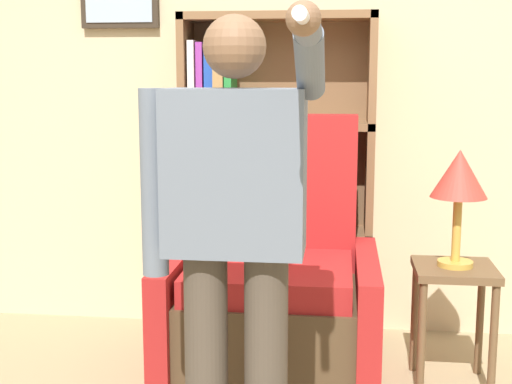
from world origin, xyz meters
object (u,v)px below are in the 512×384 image
object	(u,v)px
table_lamp	(459,179)
person_standing	(234,227)
side_table	(454,292)
bookcase	(257,181)
armchair	(272,300)

from	to	relation	value
table_lamp	person_standing	bearing A→B (deg)	-132.78
side_table	table_lamp	xyz separation A→B (m)	(-0.00, 0.00, 0.53)
side_table	table_lamp	size ratio (longest dim) A/B	1.08
bookcase	person_standing	xyz separation A→B (m)	(0.11, -1.53, 0.08)
person_standing	bookcase	bearing A→B (deg)	94.04
bookcase	person_standing	world-z (taller)	bookcase
side_table	table_lamp	bearing A→B (deg)	116.57
person_standing	side_table	bearing A→B (deg)	47.22
bookcase	table_lamp	size ratio (longest dim) A/B	3.29
person_standing	table_lamp	bearing A→B (deg)	47.22
armchair	person_standing	bearing A→B (deg)	-92.50
bookcase	table_lamp	distance (m)	1.15
person_standing	side_table	size ratio (longest dim) A/B	2.83
bookcase	table_lamp	xyz separation A→B (m)	(0.98, -0.58, 0.11)
armchair	table_lamp	size ratio (longest dim) A/B	2.33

